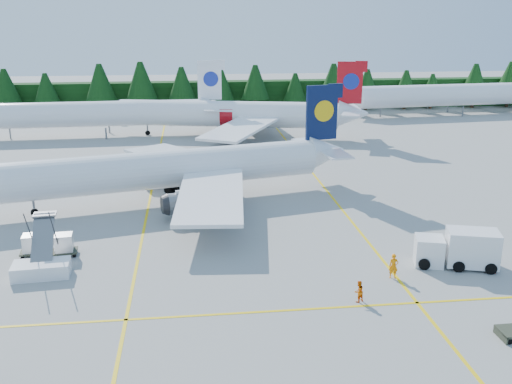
{
  "coord_description": "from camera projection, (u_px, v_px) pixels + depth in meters",
  "views": [
    {
      "loc": [
        -9.36,
        -40.18,
        19.17
      ],
      "look_at": [
        -3.45,
        10.15,
        3.5
      ],
      "focal_mm": 40.0,
      "sensor_mm": 36.0,
      "label": 1
    }
  ],
  "objects": [
    {
      "name": "ground",
      "position": [
        315.0,
        271.0,
        44.83
      ],
      "size": [
        320.0,
        320.0,
        0.0
      ],
      "primitive_type": "plane",
      "color": "#999A94",
      "rests_on": "ground"
    },
    {
      "name": "taxi_stripe_a",
      "position": [
        150.0,
        199.0,
        62.24
      ],
      "size": [
        0.25,
        120.0,
        0.01
      ],
      "primitive_type": "cube",
      "color": "yellow",
      "rests_on": "ground"
    },
    {
      "name": "taxi_stripe_b",
      "position": [
        329.0,
        193.0,
        64.47
      ],
      "size": [
        0.25,
        120.0,
        0.01
      ],
      "primitive_type": "cube",
      "color": "yellow",
      "rests_on": "ground"
    },
    {
      "name": "taxi_stripe_cross",
      "position": [
        333.0,
        308.0,
        39.13
      ],
      "size": [
        80.0,
        0.25,
        0.01
      ],
      "primitive_type": "cube",
      "color": "yellow",
      "rests_on": "ground"
    },
    {
      "name": "treeline_hedge",
      "position": [
        233.0,
        95.0,
        121.75
      ],
      "size": [
        220.0,
        4.0,
        6.0
      ],
      "primitive_type": "cube",
      "color": "black",
      "rests_on": "ground"
    },
    {
      "name": "airliner_navy",
      "position": [
        156.0,
        171.0,
        60.15
      ],
      "size": [
        39.86,
        32.43,
        11.76
      ],
      "rotation": [
        0.0,
        0.0,
        0.23
      ],
      "color": "white",
      "rests_on": "ground"
    },
    {
      "name": "airliner_red",
      "position": [
        224.0,
        114.0,
        93.63
      ],
      "size": [
        42.03,
        34.21,
        12.38
      ],
      "rotation": [
        0.0,
        0.0,
        -0.22
      ],
      "color": "white",
      "rests_on": "ground"
    },
    {
      "name": "airliner_far_left",
      "position": [
        86.0,
        114.0,
        93.65
      ],
      "size": [
        41.88,
        5.3,
        12.17
      ],
      "rotation": [
        0.0,
        0.0,
        0.03
      ],
      "color": "white",
      "rests_on": "ground"
    },
    {
      "name": "airliner_far_right",
      "position": [
        441.0,
        95.0,
        114.63
      ],
      "size": [
        43.96,
        7.95,
        12.78
      ],
      "rotation": [
        0.0,
        0.0,
        0.09
      ],
      "color": "white",
      "rests_on": "ground"
    },
    {
      "name": "airstairs",
      "position": [
        42.0,
        265.0,
        43.96
      ],
      "size": [
        4.4,
        5.98,
        3.81
      ],
      "rotation": [
        0.0,
        0.0,
        0.08
      ],
      "color": "white",
      "rests_on": "ground"
    },
    {
      "name": "service_truck",
      "position": [
        457.0,
        248.0,
        45.29
      ],
      "size": [
        6.69,
        3.94,
        3.05
      ],
      "rotation": [
        0.0,
        0.0,
        -0.28
      ],
      "color": "white",
      "rests_on": "ground"
    },
    {
      "name": "uld_pair",
      "position": [
        48.0,
        244.0,
        47.39
      ],
      "size": [
        4.78,
        1.96,
        1.56
      ],
      "rotation": [
        0.0,
        0.0,
        0.1
      ],
      "color": "#343829",
      "rests_on": "ground"
    },
    {
      "name": "crew_a",
      "position": [
        394.0,
        266.0,
        43.34
      ],
      "size": [
        0.78,
        0.59,
        1.94
      ],
      "primitive_type": "imported",
      "rotation": [
        0.0,
        0.0,
        -0.19
      ],
      "color": "orange",
      "rests_on": "ground"
    },
    {
      "name": "crew_b",
      "position": [
        359.0,
        291.0,
        39.75
      ],
      "size": [
        0.95,
        0.88,
        1.57
      ],
      "primitive_type": "imported",
      "rotation": [
        0.0,
        0.0,
        3.62
      ],
      "color": "#EA5E04",
      "rests_on": "ground"
    }
  ]
}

